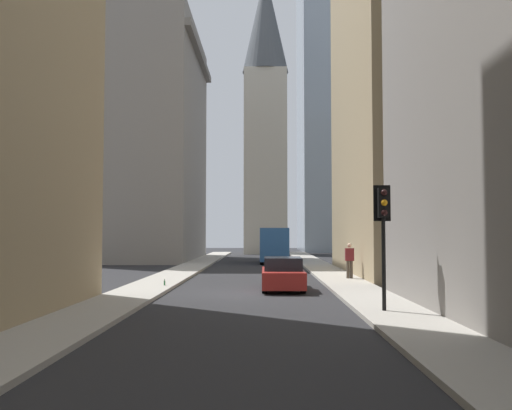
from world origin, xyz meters
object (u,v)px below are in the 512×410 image
Objects in this scene: delivery_truck at (274,245)px; discarded_bottle at (165,283)px; pedestrian at (350,259)px; traffic_light_foreground at (383,218)px; sedan_red at (283,275)px.

delivery_truck reaches higher than discarded_bottle.
delivery_truck reaches higher than pedestrian.
delivery_truck is 21.42m from discarded_bottle.
pedestrian is at bearing -3.79° from traffic_light_foreground.
sedan_red is 5.27m from discarded_bottle.
sedan_red is at bearing 141.68° from pedestrian.
sedan_red is at bearing -96.40° from discarded_bottle.
pedestrian is (-16.79, -3.59, -0.34)m from delivery_truck.
traffic_light_foreground is at bearing -158.85° from sedan_red.
pedestrian is (11.79, -0.78, -1.80)m from traffic_light_foreground.
sedan_red is 8.09m from traffic_light_foreground.
traffic_light_foreground reaches higher than delivery_truck.
traffic_light_foreground reaches higher than discarded_bottle.
sedan_red is at bearing 180.00° from delivery_truck.
traffic_light_foreground is at bearing 176.21° from pedestrian.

